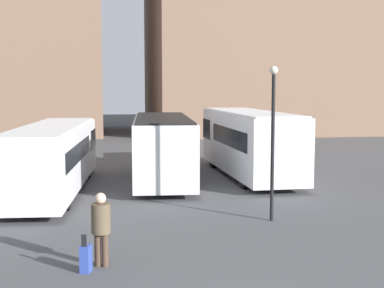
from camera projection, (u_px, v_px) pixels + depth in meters
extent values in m
cube|color=silver|center=(53.00, 157.00, 22.49)|extent=(3.42, 11.28, 2.49)
cube|color=black|center=(69.00, 139.00, 26.97)|extent=(2.66, 2.25, 0.95)
cube|color=black|center=(48.00, 152.00, 21.47)|extent=(3.10, 7.30, 0.75)
cube|color=white|center=(52.00, 126.00, 22.35)|extent=(3.21, 11.04, 0.08)
cylinder|color=black|center=(66.00, 169.00, 26.01)|extent=(2.43, 1.16, 0.96)
cylinder|color=black|center=(36.00, 198.00, 19.19)|extent=(2.43, 1.16, 0.96)
cube|color=silver|center=(162.00, 147.00, 25.10)|extent=(3.36, 9.46, 2.70)
cube|color=black|center=(160.00, 133.00, 28.84)|extent=(2.77, 1.92, 1.03)
cube|color=black|center=(163.00, 142.00, 24.24)|extent=(3.11, 6.13, 0.81)
cube|color=black|center=(162.00, 118.00, 24.96)|extent=(3.14, 9.26, 0.08)
cylinder|color=black|center=(161.00, 163.00, 28.07)|extent=(2.57, 1.17, 0.97)
cylinder|color=black|center=(165.00, 182.00, 22.37)|extent=(2.57, 1.17, 0.97)
cube|color=silver|center=(249.00, 142.00, 26.52)|extent=(2.70, 10.11, 2.88)
cube|color=black|center=(229.00, 128.00, 30.52)|extent=(2.64, 1.88, 1.09)
cube|color=black|center=(255.00, 136.00, 25.59)|extent=(2.69, 6.48, 0.86)
cube|color=white|center=(249.00, 112.00, 26.36)|extent=(2.49, 9.91, 0.08)
cylinder|color=black|center=(233.00, 158.00, 29.70)|extent=(2.49, 1.04, 1.01)
cylinder|color=black|center=(269.00, 176.00, 23.59)|extent=(2.49, 1.04, 1.01)
cylinder|color=#4C3828|center=(98.00, 249.00, 13.24)|extent=(0.21, 0.21, 0.84)
cylinder|color=#4C3828|center=(105.00, 250.00, 13.22)|extent=(0.21, 0.21, 0.84)
cylinder|color=brown|center=(101.00, 218.00, 13.15)|extent=(0.60, 0.60, 0.73)
sphere|color=beige|center=(100.00, 198.00, 13.09)|extent=(0.28, 0.28, 0.28)
cube|color=#334CB2|center=(86.00, 259.00, 12.83)|extent=(0.31, 0.36, 0.66)
cube|color=black|center=(84.00, 241.00, 12.67)|extent=(0.13, 0.06, 0.30)
cylinder|color=black|center=(273.00, 148.00, 17.55)|extent=(0.12, 0.12, 4.89)
sphere|color=beige|center=(274.00, 70.00, 17.29)|extent=(0.28, 0.28, 0.28)
cylinder|color=#285633|center=(11.00, 192.00, 20.48)|extent=(0.52, 0.52, 0.85)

